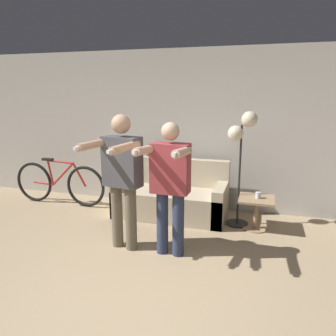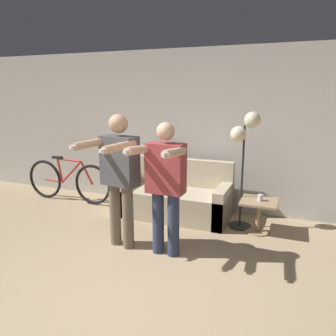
{
  "view_description": "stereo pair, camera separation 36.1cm",
  "coord_description": "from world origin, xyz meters",
  "px_view_note": "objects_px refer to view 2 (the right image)",
  "views": [
    {
      "loc": [
        1.12,
        -2.24,
        1.91
      ],
      "look_at": [
        -0.11,
        1.86,
        0.92
      ],
      "focal_mm": 35.0,
      "sensor_mm": 36.0,
      "label": 1
    },
    {
      "loc": [
        1.46,
        -2.13,
        1.91
      ],
      "look_at": [
        -0.11,
        1.86,
        0.92
      ],
      "focal_mm": 35.0,
      "sensor_mm": 36.0,
      "label": 2
    }
  ],
  "objects_px": {
    "person_left": "(119,172)",
    "floor_lamp": "(245,139)",
    "person_right": "(165,181)",
    "bicycle": "(68,181)",
    "cat": "(165,153)",
    "couch": "(175,198)",
    "cup": "(260,198)",
    "side_table": "(259,209)"
  },
  "relations": [
    {
      "from": "side_table",
      "to": "cup",
      "type": "bearing_deg",
      "value": -25.55
    },
    {
      "from": "couch",
      "to": "bicycle",
      "type": "bearing_deg",
      "value": -178.97
    },
    {
      "from": "bicycle",
      "to": "side_table",
      "type": "bearing_deg",
      "value": -2.54
    },
    {
      "from": "couch",
      "to": "cup",
      "type": "bearing_deg",
      "value": -8.22
    },
    {
      "from": "floor_lamp",
      "to": "cup",
      "type": "xyz_separation_m",
      "value": [
        0.27,
        -0.11,
        -0.78
      ]
    },
    {
      "from": "floor_lamp",
      "to": "cat",
      "type": "bearing_deg",
      "value": 164.52
    },
    {
      "from": "person_right",
      "to": "cat",
      "type": "distance_m",
      "value": 1.67
    },
    {
      "from": "couch",
      "to": "cat",
      "type": "bearing_deg",
      "value": 135.17
    },
    {
      "from": "cup",
      "to": "person_right",
      "type": "bearing_deg",
      "value": -132.37
    },
    {
      "from": "couch",
      "to": "side_table",
      "type": "distance_m",
      "value": 1.32
    },
    {
      "from": "bicycle",
      "to": "person_right",
      "type": "bearing_deg",
      "value": -27.4
    },
    {
      "from": "cup",
      "to": "person_left",
      "type": "bearing_deg",
      "value": -145.91
    },
    {
      "from": "cat",
      "to": "side_table",
      "type": "height_order",
      "value": "cat"
    },
    {
      "from": "bicycle",
      "to": "person_left",
      "type": "bearing_deg",
      "value": -34.79
    },
    {
      "from": "couch",
      "to": "cat",
      "type": "relative_size",
      "value": 4.39
    },
    {
      "from": "side_table",
      "to": "floor_lamp",
      "type": "bearing_deg",
      "value": 158.16
    },
    {
      "from": "couch",
      "to": "person_right",
      "type": "xyz_separation_m",
      "value": [
        0.34,
        -1.26,
        0.64
      ]
    },
    {
      "from": "couch",
      "to": "side_table",
      "type": "xyz_separation_m",
      "value": [
        1.3,
        -0.18,
        0.06
      ]
    },
    {
      "from": "person_left",
      "to": "cat",
      "type": "bearing_deg",
      "value": 101.36
    },
    {
      "from": "person_right",
      "to": "floor_lamp",
      "type": "height_order",
      "value": "floor_lamp"
    },
    {
      "from": "person_right",
      "to": "bicycle",
      "type": "xyz_separation_m",
      "value": [
        -2.36,
        1.22,
        -0.55
      ]
    },
    {
      "from": "person_left",
      "to": "cup",
      "type": "distance_m",
      "value": 1.96
    },
    {
      "from": "couch",
      "to": "person_right",
      "type": "bearing_deg",
      "value": -74.84
    },
    {
      "from": "person_left",
      "to": "cup",
      "type": "xyz_separation_m",
      "value": [
        1.58,
        1.07,
        -0.47
      ]
    },
    {
      "from": "side_table",
      "to": "cup",
      "type": "distance_m",
      "value": 0.17
    },
    {
      "from": "cat",
      "to": "bicycle",
      "type": "distance_m",
      "value": 1.85
    },
    {
      "from": "floor_lamp",
      "to": "side_table",
      "type": "relative_size",
      "value": 3.4
    },
    {
      "from": "person_right",
      "to": "cup",
      "type": "relative_size",
      "value": 17.86
    },
    {
      "from": "person_left",
      "to": "person_right",
      "type": "xyz_separation_m",
      "value": [
        0.6,
        -0.0,
        -0.05
      ]
    },
    {
      "from": "couch",
      "to": "side_table",
      "type": "bearing_deg",
      "value": -8.01
    },
    {
      "from": "person_left",
      "to": "floor_lamp",
      "type": "distance_m",
      "value": 1.79
    },
    {
      "from": "person_left",
      "to": "cat",
      "type": "height_order",
      "value": "person_left"
    },
    {
      "from": "cat",
      "to": "cup",
      "type": "distance_m",
      "value": 1.74
    },
    {
      "from": "cup",
      "to": "bicycle",
      "type": "height_order",
      "value": "bicycle"
    },
    {
      "from": "person_left",
      "to": "side_table",
      "type": "distance_m",
      "value": 2.0
    },
    {
      "from": "cup",
      "to": "bicycle",
      "type": "distance_m",
      "value": 3.34
    },
    {
      "from": "cat",
      "to": "person_left",
      "type": "bearing_deg",
      "value": -88.86
    },
    {
      "from": "couch",
      "to": "cup",
      "type": "height_order",
      "value": "couch"
    },
    {
      "from": "side_table",
      "to": "person_right",
      "type": "bearing_deg",
      "value": -131.77
    },
    {
      "from": "person_left",
      "to": "floor_lamp",
      "type": "bearing_deg",
      "value": 52.15
    },
    {
      "from": "couch",
      "to": "person_right",
      "type": "height_order",
      "value": "person_right"
    },
    {
      "from": "side_table",
      "to": "person_left",
      "type": "bearing_deg",
      "value": -145.49
    }
  ]
}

